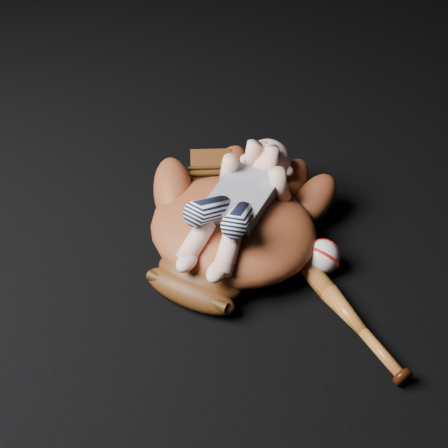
{
  "coord_description": "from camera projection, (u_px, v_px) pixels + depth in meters",
  "views": [
    {
      "loc": [
        0.21,
        -0.87,
        0.92
      ],
      "look_at": [
        -0.01,
        0.07,
        0.08
      ],
      "focal_mm": 50.0,
      "sensor_mm": 36.0,
      "label": 1
    }
  ],
  "objects": [
    {
      "name": "baseball_bat",
      "position": [
        336.0,
        301.0,
        1.2
      ],
      "size": [
        0.3,
        0.34,
        0.04
      ],
      "primitive_type": null,
      "rotation": [
        0.0,
        0.0,
        0.71
      ],
      "color": "#A4571F",
      "rests_on": "ground"
    },
    {
      "name": "baseball_glove",
      "position": [
        233.0,
        222.0,
        1.29
      ],
      "size": [
        0.56,
        0.6,
        0.16
      ],
      "primitive_type": null,
      "rotation": [
        0.0,
        0.0,
        -0.29
      ],
      "color": "maroon",
      "rests_on": "ground"
    },
    {
      "name": "newborn_baby",
      "position": [
        236.0,
        202.0,
        1.24
      ],
      "size": [
        0.26,
        0.42,
        0.16
      ],
      "primitive_type": null,
      "rotation": [
        0.0,
        0.0,
        -0.21
      ],
      "color": "#F4B39D",
      "rests_on": "baseball_glove"
    },
    {
      "name": "baseball",
      "position": [
        322.0,
        257.0,
        1.27
      ],
      "size": [
        0.08,
        0.08,
        0.07
      ],
      "primitive_type": "sphere",
      "rotation": [
        0.0,
        0.0,
        -0.04
      ],
      "color": "white",
      "rests_on": "ground"
    }
  ]
}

